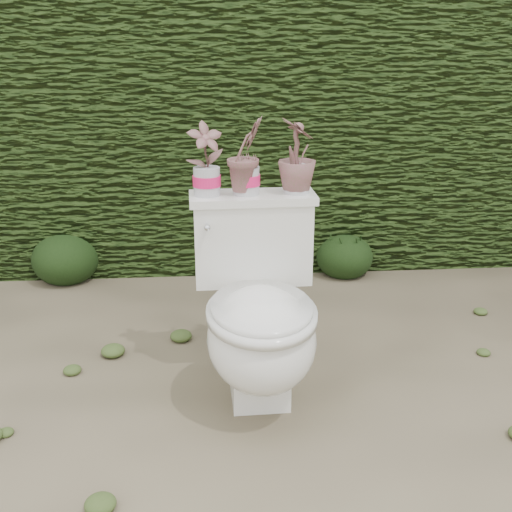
{
  "coord_description": "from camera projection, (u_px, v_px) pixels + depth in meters",
  "views": [
    {
      "loc": [
        -0.0,
        -2.43,
        1.42
      ],
      "look_at": [
        0.17,
        -0.07,
        0.55
      ],
      "focal_mm": 45.0,
      "sensor_mm": 36.0,
      "label": 1
    }
  ],
  "objects": [
    {
      "name": "ground",
      "position": [
        214.0,
        371.0,
        2.76
      ],
      "size": [
        60.0,
        60.0,
        0.0
      ],
      "primitive_type": "plane",
      "color": "#84775B",
      "rests_on": "ground"
    },
    {
      "name": "hedge",
      "position": [
        208.0,
        126.0,
        3.98
      ],
      "size": [
        8.0,
        1.0,
        1.6
      ],
      "primitive_type": "cube",
      "color": "#334D19",
      "rests_on": "ground"
    },
    {
      "name": "toilet",
      "position": [
        259.0,
        316.0,
        2.46
      ],
      "size": [
        0.51,
        0.69,
        0.78
      ],
      "rotation": [
        0.0,
        0.0,
        0.03
      ],
      "color": "white",
      "rests_on": "ground"
    },
    {
      "name": "potted_plant_left",
      "position": [
        206.0,
        161.0,
        2.47
      ],
      "size": [
        0.17,
        0.14,
        0.27
      ],
      "primitive_type": "imported",
      "rotation": [
        0.0,
        0.0,
        0.38
      ],
      "color": "#2B621E",
      "rests_on": "toilet"
    },
    {
      "name": "potted_plant_center",
      "position": [
        246.0,
        158.0,
        2.48
      ],
      "size": [
        0.2,
        0.2,
        0.29
      ],
      "primitive_type": "imported",
      "rotation": [
        0.0,
        0.0,
        0.73
      ],
      "color": "#2B621E",
      "rests_on": "toilet"
    },
    {
      "name": "potted_plant_right",
      "position": [
        297.0,
        158.0,
        2.5
      ],
      "size": [
        0.2,
        0.2,
        0.28
      ],
      "primitive_type": "imported",
      "rotation": [
        0.0,
        0.0,
        1.88
      ],
      "color": "#2B621E",
      "rests_on": "toilet"
    },
    {
      "name": "liriope_clump_1",
      "position": [
        65.0,
        254.0,
        3.7
      ],
      "size": [
        0.38,
        0.38,
        0.31
      ],
      "primitive_type": "ellipsoid",
      "color": "#1D3312",
      "rests_on": "ground"
    },
    {
      "name": "liriope_clump_2",
      "position": [
        345.0,
        252.0,
        3.79
      ],
      "size": [
        0.33,
        0.33,
        0.27
      ],
      "primitive_type": "ellipsoid",
      "color": "#1D3312",
      "rests_on": "ground"
    }
  ]
}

